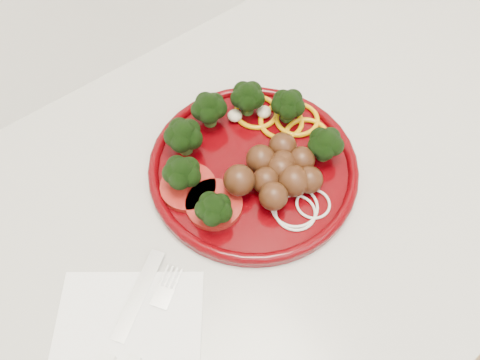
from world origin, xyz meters
TOP-DOWN VIEW (x-y plane):
  - counter at (0.00, 1.70)m, footprint 2.40×0.60m
  - plate at (0.15, 1.73)m, footprint 0.27×0.27m
  - napkin at (-0.09, 1.64)m, footprint 0.22×0.22m
  - knife at (-0.12, 1.64)m, footprint 0.18×0.12m

SIDE VIEW (x-z plane):
  - counter at x=0.00m, z-range 0.00..0.90m
  - napkin at x=-0.09m, z-range 0.90..0.90m
  - knife at x=-0.12m, z-range 0.90..0.91m
  - plate at x=0.15m, z-range 0.89..0.95m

